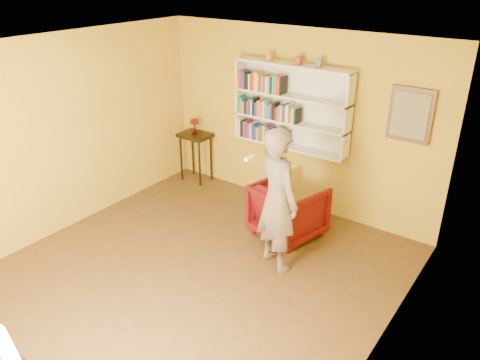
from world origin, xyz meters
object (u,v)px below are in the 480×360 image
ruby_lustre (195,123)px  armchair (288,210)px  bookshelf (293,106)px  console_table (195,142)px  person (277,200)px

ruby_lustre → armchair: ruby_lustre is taller
bookshelf → console_table: size_ratio=2.11×
console_table → ruby_lustre: size_ratio=3.23×
bookshelf → armchair: size_ratio=2.11×
bookshelf → console_table: 1.99m
bookshelf → person: size_ratio=0.98×
ruby_lustre → person: 2.81m
bookshelf → ruby_lustre: bookshelf is taller
console_table → ruby_lustre: ruby_lustre is taller
bookshelf → armchair: bookshelf is taller
armchair → person: (0.23, -0.70, 0.52)m
person → armchair: bearing=-49.5°
ruby_lustre → armchair: size_ratio=0.31×
console_table → person: bearing=-28.7°
ruby_lustre → armchair: bearing=-16.2°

